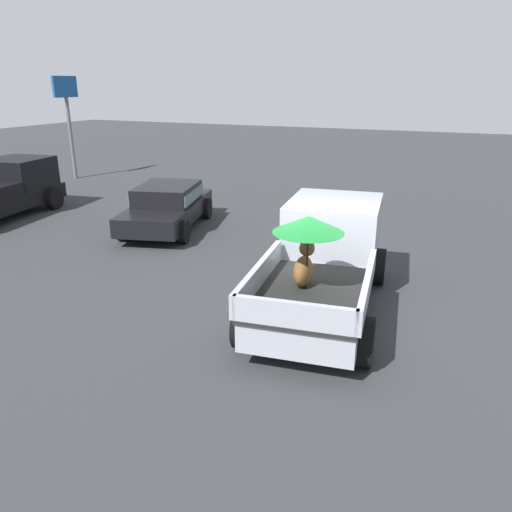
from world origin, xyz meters
TOP-DOWN VIEW (x-y plane):
  - ground_plane at (0.00, 0.00)m, footprint 80.00×80.00m
  - pickup_truck_main at (0.44, 0.06)m, footprint 5.24×2.73m
  - pickup_truck_red at (2.73, 11.68)m, footprint 5.01×2.71m
  - parked_sedan_near at (3.77, 5.92)m, footprint 4.61×2.82m
  - motel_sign at (9.18, 14.52)m, footprint 1.40×0.16m

SIDE VIEW (x-z plane):
  - ground_plane at x=0.00m, z-range 0.00..0.00m
  - parked_sedan_near at x=3.77m, z-range 0.08..1.41m
  - pickup_truck_red at x=2.73m, z-range -0.03..1.77m
  - pickup_truck_main at x=0.44m, z-range -0.12..2.05m
  - motel_sign at x=9.18m, z-range 0.95..5.44m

